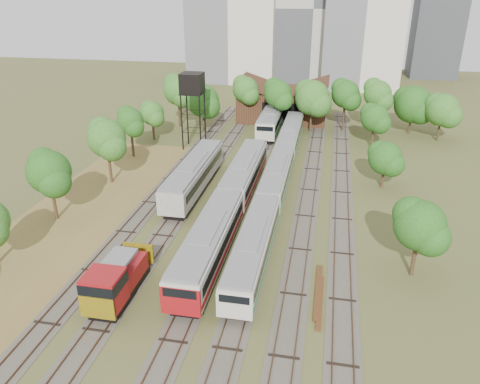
% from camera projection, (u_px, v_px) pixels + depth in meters
% --- Properties ---
extents(ground, '(240.00, 240.00, 0.00)m').
position_uv_depth(ground, '(214.00, 310.00, 36.99)').
color(ground, '#475123').
rests_on(ground, ground).
extents(dry_grass_patch, '(14.00, 60.00, 0.04)m').
position_uv_depth(dry_grass_patch, '(61.00, 238.00, 47.31)').
color(dry_grass_patch, brown).
rests_on(dry_grass_patch, ground).
extents(tracks, '(24.60, 80.00, 0.19)m').
position_uv_depth(tracks, '(256.00, 186.00, 59.48)').
color(tracks, '#4C473D').
rests_on(tracks, ground).
extents(railcar_red_set, '(3.13, 34.57, 3.87)m').
position_uv_depth(railcar_red_set, '(230.00, 204.00, 50.02)').
color(railcar_red_set, black).
rests_on(railcar_red_set, ground).
extents(railcar_green_set, '(2.79, 52.07, 3.44)m').
position_uv_depth(railcar_green_set, '(277.00, 176.00, 57.68)').
color(railcar_green_set, black).
rests_on(railcar_green_set, ground).
extents(railcar_rear, '(3.13, 16.08, 3.88)m').
position_uv_depth(railcar_rear, '(271.00, 120.00, 80.36)').
color(railcar_rear, black).
rests_on(railcar_rear, ground).
extents(shunter_locomotive, '(2.83, 8.10, 3.70)m').
position_uv_depth(shunter_locomotive, '(115.00, 283.00, 37.29)').
color(shunter_locomotive, black).
rests_on(shunter_locomotive, ground).
extents(old_grey_coach, '(3.11, 18.00, 3.86)m').
position_uv_depth(old_grey_coach, '(194.00, 175.00, 57.38)').
color(old_grey_coach, black).
rests_on(old_grey_coach, ground).
extents(water_tower, '(3.33, 3.33, 11.52)m').
position_uv_depth(water_tower, '(192.00, 85.00, 69.52)').
color(water_tower, black).
rests_on(water_tower, ground).
extents(rail_pile_near, '(0.51, 7.68, 0.26)m').
position_uv_depth(rail_pile_near, '(318.00, 291.00, 38.97)').
color(rail_pile_near, brown).
rests_on(rail_pile_near, ground).
extents(rail_pile_far, '(0.43, 6.94, 0.23)m').
position_uv_depth(rail_pile_far, '(320.00, 302.00, 37.75)').
color(rail_pile_far, brown).
rests_on(rail_pile_far, ground).
extents(maintenance_shed, '(16.45, 11.55, 7.58)m').
position_uv_depth(maintenance_shed, '(283.00, 103.00, 87.89)').
color(maintenance_shed, '#331B12').
rests_on(maintenance_shed, ground).
extents(tree_band_left, '(6.42, 54.63, 8.36)m').
position_uv_depth(tree_band_left, '(55.00, 174.00, 49.64)').
color(tree_band_left, '#382616').
rests_on(tree_band_left, ground).
extents(tree_band_far, '(49.11, 11.12, 9.18)m').
position_uv_depth(tree_band_far, '(314.00, 98.00, 78.80)').
color(tree_band_far, '#382616').
rests_on(tree_band_far, ground).
extents(tree_band_right, '(5.72, 40.03, 7.15)m').
position_uv_depth(tree_band_right, '(389.00, 158.00, 55.82)').
color(tree_band_right, '#382616').
rests_on(tree_band_right, ground).
extents(tower_centre, '(20.00, 18.00, 36.00)m').
position_uv_depth(tower_centre, '(315.00, 7.00, 118.81)').
color(tower_centre, '#B2AEA1').
rests_on(tower_centre, ground).
extents(tower_far_right, '(12.00, 12.00, 28.00)m').
position_uv_depth(tower_far_right, '(438.00, 23.00, 123.77)').
color(tower_far_right, '#3E4045').
rests_on(tower_far_right, ground).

